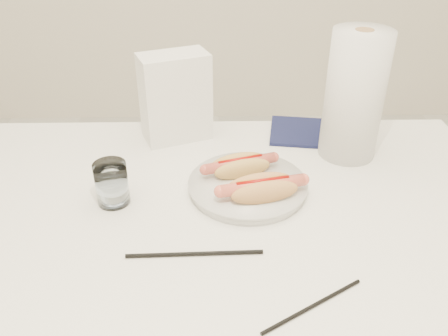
{
  "coord_description": "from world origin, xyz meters",
  "views": [
    {
      "loc": [
        -0.02,
        -0.74,
        1.31
      ],
      "look_at": [
        -0.0,
        0.05,
        0.82
      ],
      "focal_mm": 37.38,
      "sensor_mm": 36.0,
      "label": 1
    }
  ],
  "objects_px": {
    "plate": "(248,187)",
    "hotdog_right": "(262,188)",
    "napkin_box": "(175,97)",
    "paper_towel_roll": "(354,96)",
    "hotdog_left": "(240,166)",
    "water_glass": "(112,183)",
    "table": "(225,234)"
  },
  "relations": [
    {
      "from": "water_glass",
      "to": "napkin_box",
      "type": "bearing_deg",
      "value": 68.6
    },
    {
      "from": "hotdog_left",
      "to": "water_glass",
      "type": "distance_m",
      "value": 0.27
    },
    {
      "from": "hotdog_right",
      "to": "water_glass",
      "type": "distance_m",
      "value": 0.3
    },
    {
      "from": "water_glass",
      "to": "napkin_box",
      "type": "relative_size",
      "value": 0.42
    },
    {
      "from": "hotdog_right",
      "to": "water_glass",
      "type": "bearing_deg",
      "value": 163.45
    },
    {
      "from": "hotdog_left",
      "to": "water_glass",
      "type": "bearing_deg",
      "value": 177.33
    },
    {
      "from": "napkin_box",
      "to": "paper_towel_roll",
      "type": "relative_size",
      "value": 0.73
    },
    {
      "from": "hotdog_right",
      "to": "water_glass",
      "type": "relative_size",
      "value": 1.9
    },
    {
      "from": "plate",
      "to": "napkin_box",
      "type": "bearing_deg",
      "value": 123.43
    },
    {
      "from": "table",
      "to": "hotdog_left",
      "type": "distance_m",
      "value": 0.15
    },
    {
      "from": "hotdog_right",
      "to": "napkin_box",
      "type": "height_order",
      "value": "napkin_box"
    },
    {
      "from": "napkin_box",
      "to": "paper_towel_roll",
      "type": "distance_m",
      "value": 0.42
    },
    {
      "from": "water_glass",
      "to": "napkin_box",
      "type": "xyz_separation_m",
      "value": [
        0.11,
        0.28,
        0.06
      ]
    },
    {
      "from": "table",
      "to": "napkin_box",
      "type": "distance_m",
      "value": 0.37
    },
    {
      "from": "table",
      "to": "plate",
      "type": "relative_size",
      "value": 5.0
    },
    {
      "from": "plate",
      "to": "hotdog_left",
      "type": "bearing_deg",
      "value": 112.25
    },
    {
      "from": "plate",
      "to": "water_glass",
      "type": "distance_m",
      "value": 0.28
    },
    {
      "from": "hotdog_right",
      "to": "plate",
      "type": "bearing_deg",
      "value": 102.51
    },
    {
      "from": "water_glass",
      "to": "plate",
      "type": "bearing_deg",
      "value": 7.1
    },
    {
      "from": "water_glass",
      "to": "hotdog_left",
      "type": "bearing_deg",
      "value": 15.14
    },
    {
      "from": "plate",
      "to": "hotdog_right",
      "type": "xyz_separation_m",
      "value": [
        0.03,
        -0.05,
        0.03
      ]
    },
    {
      "from": "hotdog_right",
      "to": "napkin_box",
      "type": "xyz_separation_m",
      "value": [
        -0.19,
        0.3,
        0.07
      ]
    },
    {
      "from": "table",
      "to": "water_glass",
      "type": "xyz_separation_m",
      "value": [
        -0.23,
        0.03,
        0.1
      ]
    },
    {
      "from": "hotdog_left",
      "to": "water_glass",
      "type": "xyz_separation_m",
      "value": [
        -0.26,
        -0.07,
        0.01
      ]
    },
    {
      "from": "table",
      "to": "water_glass",
      "type": "height_order",
      "value": "water_glass"
    },
    {
      "from": "water_glass",
      "to": "table",
      "type": "bearing_deg",
      "value": -8.38
    },
    {
      "from": "table",
      "to": "paper_towel_roll",
      "type": "xyz_separation_m",
      "value": [
        0.29,
        0.22,
        0.21
      ]
    },
    {
      "from": "napkin_box",
      "to": "paper_towel_roll",
      "type": "bearing_deg",
      "value": -34.01
    },
    {
      "from": "paper_towel_roll",
      "to": "hotdog_right",
      "type": "bearing_deg",
      "value": -136.68
    },
    {
      "from": "water_glass",
      "to": "paper_towel_roll",
      "type": "bearing_deg",
      "value": 20.05
    },
    {
      "from": "paper_towel_roll",
      "to": "hotdog_left",
      "type": "bearing_deg",
      "value": -155.34
    },
    {
      "from": "plate",
      "to": "hotdog_right",
      "type": "bearing_deg",
      "value": -64.43
    }
  ]
}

